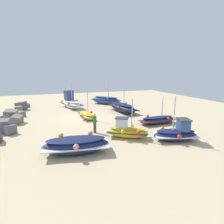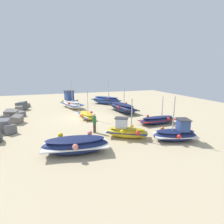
% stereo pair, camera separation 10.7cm
% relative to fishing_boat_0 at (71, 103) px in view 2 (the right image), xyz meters
% --- Properties ---
extents(ground_plane, '(48.66, 48.66, 0.00)m').
position_rel_fishing_boat_0_xyz_m(ground_plane, '(-6.21, -0.73, -0.79)').
color(ground_plane, '#C6B289').
extents(fishing_boat_0, '(5.15, 3.07, 4.08)m').
position_rel_fishing_boat_0_xyz_m(fishing_boat_0, '(0.00, 0.00, 0.00)').
color(fishing_boat_0, white).
rests_on(fishing_boat_0, ground_plane).
extents(fishing_boat_1, '(3.45, 1.76, 3.41)m').
position_rel_fishing_boat_0_xyz_m(fishing_boat_1, '(-6.61, -0.93, -0.44)').
color(fishing_boat_1, gold).
rests_on(fishing_boat_1, ground_plane).
extents(fishing_boat_2, '(2.37, 4.50, 1.17)m').
position_rel_fishing_boat_0_xyz_m(fishing_boat_2, '(-15.28, 1.53, -0.21)').
color(fishing_boat_2, navy).
rests_on(fishing_boat_2, ground_plane).
extents(fishing_boat_3, '(2.81, 3.50, 3.25)m').
position_rel_fishing_boat_0_xyz_m(fishing_boat_3, '(-13.76, -2.76, -0.24)').
color(fishing_boat_3, gold).
rests_on(fishing_boat_3, ground_plane).
extents(fishing_boat_4, '(5.56, 2.64, 3.41)m').
position_rel_fishing_boat_0_xyz_m(fishing_boat_4, '(-4.92, -6.10, -0.18)').
color(fishing_boat_4, navy).
rests_on(fishing_boat_4, ground_plane).
extents(fishing_boat_5, '(1.81, 4.04, 2.85)m').
position_rel_fishing_boat_0_xyz_m(fishing_boat_5, '(-11.28, -7.33, -0.36)').
color(fishing_boat_5, navy).
rests_on(fishing_boat_5, ground_plane).
extents(fishing_boat_6, '(4.89, 4.64, 4.39)m').
position_rel_fishing_boat_0_xyz_m(fishing_boat_6, '(1.26, -5.76, -0.10)').
color(fishing_boat_6, '#2D4C9E').
rests_on(fishing_boat_6, ground_plane).
extents(fishing_boat_7, '(2.29, 3.58, 3.50)m').
position_rel_fishing_boat_0_xyz_m(fishing_boat_7, '(-15.66, -6.07, -0.21)').
color(fishing_boat_7, navy).
rests_on(fishing_boat_7, ground_plane).
extents(person_walking, '(0.32, 0.32, 1.70)m').
position_rel_fishing_boat_0_xyz_m(person_walking, '(-11.77, -0.60, 0.19)').
color(person_walking, brown).
rests_on(person_walking, ground_plane).
extents(breakwater_rocks, '(19.23, 2.87, 1.32)m').
position_rel_fishing_boat_0_xyz_m(breakwater_rocks, '(-6.68, 7.04, -0.35)').
color(breakwater_rocks, '#4C5156').
rests_on(breakwater_rocks, ground_plane).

